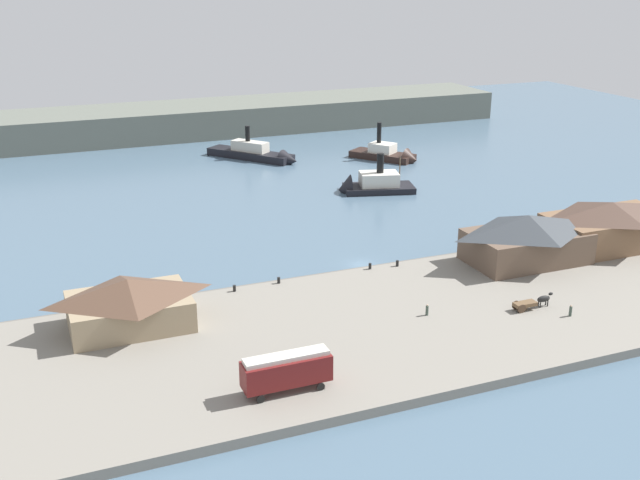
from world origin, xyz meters
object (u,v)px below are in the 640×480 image
(ferry_shed_central_terminal, at_px, (610,224))
(ferry_departing_north, at_px, (390,155))
(street_tram, at_px, (286,370))
(ferry_near_quay, at_px, (369,185))
(pedestrian_walking_west, at_px, (427,310))
(mooring_post_west, at_px, (370,266))
(mooring_post_east, at_px, (279,280))
(mooring_post_center_west, at_px, (397,263))
(ferry_shed_customs_shed, at_px, (527,238))
(ferry_shed_east_terminal, at_px, (129,303))
(pedestrian_near_cart, at_px, (571,311))
(horse_cart, at_px, (532,302))
(ferry_approaching_east, at_px, (259,154))
(mooring_post_center_east, at_px, (234,288))

(ferry_shed_central_terminal, distance_m, ferry_departing_north, 71.02)
(street_tram, xyz_separation_m, ferry_near_quay, (43.54, 70.59, -2.29))
(pedestrian_walking_west, relative_size, mooring_post_west, 1.71)
(street_tram, bearing_deg, mooring_post_east, 72.48)
(mooring_post_west, distance_m, mooring_post_center_west, 4.39)
(ferry_shed_customs_shed, distance_m, street_tram, 52.25)
(ferry_shed_east_terminal, xyz_separation_m, ferry_shed_customs_shed, (60.20, 0.16, 0.55))
(ferry_shed_central_terminal, distance_m, mooring_post_east, 55.34)
(street_tram, distance_m, pedestrian_near_cart, 40.75)
(ferry_shed_customs_shed, relative_size, street_tram, 1.90)
(ferry_shed_east_terminal, xyz_separation_m, horse_cart, (50.26, -14.77, -2.31))
(mooring_post_west, height_order, mooring_post_east, same)
(ferry_approaching_east, xyz_separation_m, ferry_departing_north, (29.35, -12.29, -0.07))
(street_tram, distance_m, horse_cart, 38.03)
(horse_cart, xyz_separation_m, mooring_post_west, (-13.74, 20.96, -0.47))
(pedestrian_near_cart, bearing_deg, ferry_approaching_east, 95.33)
(mooring_post_east, bearing_deg, ferry_shed_east_terminal, -164.36)
(pedestrian_near_cart, bearing_deg, ferry_shed_central_terminal, 39.67)
(ferry_approaching_east, bearing_deg, mooring_post_east, -105.80)
(mooring_post_center_east, relative_size, mooring_post_center_west, 1.00)
(ferry_shed_customs_shed, bearing_deg, ferry_approaching_east, 100.96)
(ferry_shed_east_terminal, bearing_deg, horse_cart, -16.37)
(ferry_departing_north, bearing_deg, mooring_post_center_east, -131.38)
(ferry_near_quay, distance_m, ferry_departing_north, 28.70)
(street_tram, bearing_deg, mooring_post_west, 50.37)
(mooring_post_west, xyz_separation_m, mooring_post_center_east, (-21.29, -0.46, 0.00))
(horse_cart, xyz_separation_m, ferry_near_quay, (6.28, 63.14, -0.71))
(pedestrian_walking_west, bearing_deg, ferry_approaching_east, 85.44)
(street_tram, xyz_separation_m, ferry_approaching_east, (30.97, 106.17, -2.31))
(pedestrian_near_cart, bearing_deg, mooring_post_east, 141.97)
(mooring_post_east, bearing_deg, street_tram, -107.52)
(pedestrian_near_cart, xyz_separation_m, mooring_post_center_east, (-38.31, 24.30, -0.26))
(pedestrian_walking_west, distance_m, mooring_post_east, 22.64)
(pedestrian_near_cart, distance_m, mooring_post_east, 40.11)
(mooring_post_east, bearing_deg, ferry_approaching_east, 74.20)
(ferry_shed_customs_shed, xyz_separation_m, pedestrian_near_cart, (-6.66, -18.73, -3.07))
(mooring_post_west, relative_size, ferry_approaching_east, 0.04)
(ferry_shed_east_terminal, distance_m, ferry_shed_central_terminal, 76.94)
(pedestrian_near_cart, relative_size, mooring_post_center_west, 1.74)
(mooring_post_center_west, distance_m, ferry_approaching_east, 78.31)
(horse_cart, height_order, pedestrian_near_cart, horse_cart)
(street_tram, bearing_deg, horse_cart, 11.30)
(pedestrian_walking_west, xyz_separation_m, ferry_near_quay, (20.17, 59.68, -0.49))
(pedestrian_walking_west, bearing_deg, mooring_post_west, 89.49)
(ferry_approaching_east, distance_m, ferry_departing_north, 31.82)
(mooring_post_center_west, relative_size, ferry_approaching_east, 0.04)
(ferry_shed_east_terminal, relative_size, mooring_post_center_west, 16.83)
(ferry_shed_central_terminal, relative_size, horse_cart, 3.53)
(ferry_shed_central_terminal, bearing_deg, horse_cart, -149.68)
(mooring_post_center_west, distance_m, ferry_departing_north, 73.51)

